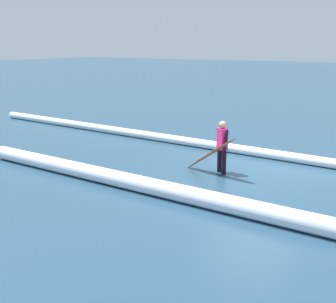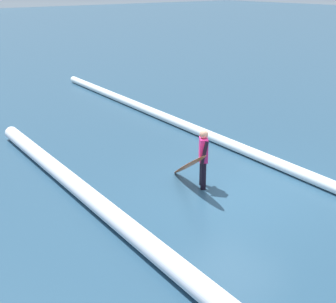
{
  "view_description": "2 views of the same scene",
  "coord_description": "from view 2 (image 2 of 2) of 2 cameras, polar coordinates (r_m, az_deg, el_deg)",
  "views": [
    {
      "loc": [
        -5.41,
        12.43,
        3.74
      ],
      "look_at": [
        1.16,
        2.64,
        1.04
      ],
      "focal_mm": 50.9,
      "sensor_mm": 36.0,
      "label": 1
    },
    {
      "loc": [
        -7.17,
        7.75,
        5.02
      ],
      "look_at": [
        0.97,
        1.35,
        1.16
      ],
      "focal_mm": 49.32,
      "sensor_mm": 36.0,
      "label": 2
    }
  ],
  "objects": [
    {
      "name": "wave_crest_foreground",
      "position": [
        14.63,
        7.93,
        0.81
      ],
      "size": [
        24.66,
        1.98,
        0.31
      ],
      "primitive_type": "cylinder",
      "rotation": [
        0.0,
        1.57,
        -0.07
      ],
      "color": "white",
      "rests_on": "ground_plane"
    },
    {
      "name": "wave_crest_midground",
      "position": [
        10.08,
        -6.48,
        -8.18
      ],
      "size": [
        14.45,
        1.24,
        0.43
      ],
      "primitive_type": "cylinder",
      "rotation": [
        0.0,
        1.57,
        -0.06
      ],
      "color": "white",
      "rests_on": "ground_plane"
    },
    {
      "name": "ground_plane",
      "position": [
        11.69,
        8.17,
        -5.22
      ],
      "size": [
        168.55,
        168.55,
        0.0
      ],
      "primitive_type": "plane",
      "color": "navy"
    },
    {
      "name": "surfboard",
      "position": [
        11.71,
        2.61,
        -1.67
      ],
      "size": [
        1.97,
        0.87,
        1.27
      ],
      "color": "#E55926",
      "rests_on": "ground_plane"
    },
    {
      "name": "surfer",
      "position": [
        11.65,
        4.38,
        -0.52
      ],
      "size": [
        0.44,
        0.49,
        1.54
      ],
      "rotation": [
        0.0,
        0.0,
        5.66
      ],
      "color": "black",
      "rests_on": "ground_plane"
    }
  ]
}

